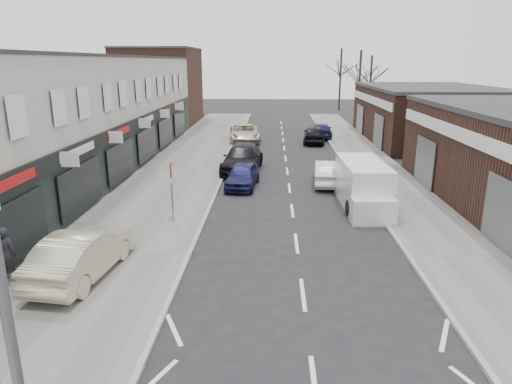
# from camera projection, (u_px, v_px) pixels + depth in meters

# --- Properties ---
(pavement_left) EXTENTS (5.50, 64.00, 0.12)m
(pavement_left) POSITION_uv_depth(u_px,v_px,m) (182.00, 169.00, 29.31)
(pavement_left) COLOR slate
(pavement_left) RESTS_ON ground
(pavement_right) EXTENTS (3.50, 64.00, 0.12)m
(pavement_right) POSITION_uv_depth(u_px,v_px,m) (378.00, 171.00, 28.87)
(pavement_right) COLOR slate
(pavement_right) RESTS_ON ground
(shop_terrace_left) EXTENTS (8.00, 41.00, 7.10)m
(shop_terrace_left) POSITION_uv_depth(u_px,v_px,m) (55.00, 119.00, 26.18)
(shop_terrace_left) COLOR beige
(shop_terrace_left) RESTS_ON ground
(brick_block_far) EXTENTS (8.00, 10.00, 8.00)m
(brick_block_far) POSITION_uv_depth(u_px,v_px,m) (160.00, 87.00, 50.55)
(brick_block_far) COLOR #4A2D1F
(brick_block_far) RESTS_ON ground
(right_unit_far) EXTENTS (10.00, 16.00, 4.50)m
(right_unit_far) POSITION_uv_depth(u_px,v_px,m) (428.00, 115.00, 39.56)
(right_unit_far) COLOR #392219
(right_unit_far) RESTS_ON ground
(tree_far_a) EXTENTS (3.60, 3.60, 8.00)m
(tree_far_a) POSITION_uv_depth(u_px,v_px,m) (357.00, 121.00, 53.75)
(tree_far_a) COLOR #382D26
(tree_far_a) RESTS_ON ground
(tree_far_b) EXTENTS (3.60, 3.60, 7.50)m
(tree_far_b) POSITION_uv_depth(u_px,v_px,m) (368.00, 115.00, 59.43)
(tree_far_b) COLOR #382D26
(tree_far_b) RESTS_ON ground
(tree_far_c) EXTENTS (3.60, 3.60, 8.50)m
(tree_far_c) POSITION_uv_depth(u_px,v_px,m) (339.00, 110.00, 65.29)
(tree_far_c) COLOR #382D26
(tree_far_c) RESTS_ON ground
(street_lamp) EXTENTS (2.23, 0.22, 8.00)m
(street_lamp) POSITION_uv_depth(u_px,v_px,m) (5.00, 227.00, 6.07)
(street_lamp) COLOR slate
(street_lamp) RESTS_ON pavement_left
(warning_sign) EXTENTS (0.12, 0.80, 2.70)m
(warning_sign) POSITION_uv_depth(u_px,v_px,m) (172.00, 174.00, 19.06)
(warning_sign) COLOR slate
(warning_sign) RESTS_ON pavement_left
(white_van) EXTENTS (2.05, 5.54, 2.14)m
(white_van) POSITION_uv_depth(u_px,v_px,m) (363.00, 186.00, 21.83)
(white_van) COLOR silver
(white_van) RESTS_ON ground
(sedan_on_pavement) EXTENTS (2.13, 4.77, 1.52)m
(sedan_on_pavement) POSITION_uv_depth(u_px,v_px,m) (82.00, 253.00, 14.47)
(sedan_on_pavement) COLOR #BFB898
(sedan_on_pavement) RESTS_ON pavement_left
(pedestrian) EXTENTS (0.68, 0.48, 1.78)m
(pedestrian) POSITION_uv_depth(u_px,v_px,m) (6.00, 254.00, 14.11)
(pedestrian) COLOR black
(pedestrian) RESTS_ON pavement_left
(parked_car_left_a) EXTENTS (1.96, 4.05, 1.33)m
(parked_car_left_a) POSITION_uv_depth(u_px,v_px,m) (243.00, 175.00, 25.29)
(parked_car_left_a) COLOR #161945
(parked_car_left_a) RESTS_ON ground
(parked_car_left_b) EXTENTS (2.66, 5.75, 1.63)m
(parked_car_left_b) POSITION_uv_depth(u_px,v_px,m) (243.00, 159.00, 28.89)
(parked_car_left_b) COLOR black
(parked_car_left_b) RESTS_ON ground
(parked_car_left_c) EXTENTS (2.96, 5.62, 1.51)m
(parked_car_left_c) POSITION_uv_depth(u_px,v_px,m) (244.00, 133.00, 39.61)
(parked_car_left_c) COLOR beige
(parked_car_left_c) RESTS_ON ground
(parked_car_right_a) EXTENTS (1.83, 4.29, 1.38)m
(parked_car_right_a) POSITION_uv_depth(u_px,v_px,m) (328.00, 172.00, 25.84)
(parked_car_right_a) COLOR silver
(parked_car_right_a) RESTS_ON ground
(parked_car_right_b) EXTENTS (2.15, 4.55, 1.50)m
(parked_car_right_b) POSITION_uv_depth(u_px,v_px,m) (314.00, 134.00, 38.86)
(parked_car_right_b) COLOR black
(parked_car_right_b) RESTS_ON ground
(parked_car_right_c) EXTENTS (2.09, 4.58, 1.30)m
(parked_car_right_c) POSITION_uv_depth(u_px,v_px,m) (321.00, 131.00, 41.64)
(parked_car_right_c) COLOR #151842
(parked_car_right_c) RESTS_ON ground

